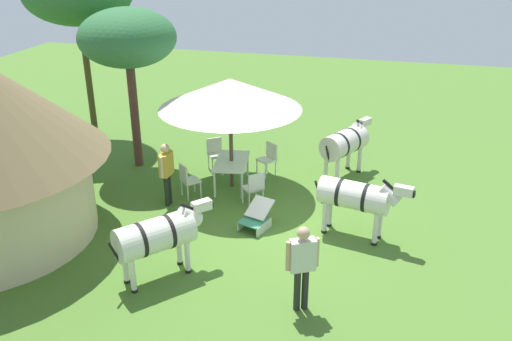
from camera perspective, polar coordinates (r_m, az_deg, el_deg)
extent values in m
plane|color=#4A742A|center=(13.02, 1.54, -5.21)|extent=(36.00, 36.00, 0.00)
cylinder|color=brown|center=(14.26, -2.60, 2.30)|extent=(0.10, 0.10, 2.17)
cone|color=beige|center=(13.78, -2.71, 7.99)|extent=(3.64, 3.64, 0.77)
cube|color=silver|center=(14.40, -2.57, 0.96)|extent=(1.59, 1.05, 0.04)
cylinder|color=silver|center=(13.99, -4.34, -1.47)|extent=(0.06, 0.06, 0.70)
cylinder|color=silver|center=(15.21, -3.52, 0.72)|extent=(0.06, 0.06, 0.70)
cylinder|color=silver|center=(13.89, -1.47, -1.59)|extent=(0.06, 0.06, 0.70)
cylinder|color=silver|center=(15.12, -0.89, 0.63)|extent=(0.06, 0.06, 0.70)
cube|color=white|center=(15.17, 1.07, 1.12)|extent=(0.60, 0.60, 0.04)
cube|color=white|center=(15.20, 1.63, 2.08)|extent=(0.30, 0.38, 0.45)
cylinder|color=white|center=(15.02, 1.00, -0.06)|extent=(0.04, 0.04, 0.45)
cylinder|color=white|center=(15.29, 0.09, 0.40)|extent=(0.04, 0.04, 0.45)
cylinder|color=white|center=(15.24, 2.04, 0.29)|extent=(0.04, 0.04, 0.45)
cylinder|color=white|center=(15.50, 1.13, 0.73)|extent=(0.04, 0.04, 0.45)
cube|color=silver|center=(15.53, -4.13, 1.62)|extent=(0.60, 0.61, 0.04)
cube|color=silver|center=(15.62, -4.39, 2.63)|extent=(0.30, 0.37, 0.45)
cylinder|color=silver|center=(15.52, -3.22, 0.73)|extent=(0.04, 0.04, 0.45)
cylinder|color=silver|center=(15.41, -4.55, 0.51)|extent=(0.04, 0.04, 0.45)
cylinder|color=silver|center=(15.84, -3.68, 1.20)|extent=(0.04, 0.04, 0.45)
cylinder|color=silver|center=(15.72, -4.98, 0.99)|extent=(0.04, 0.04, 0.45)
cube|color=silver|center=(14.03, -6.81, -1.04)|extent=(0.61, 0.61, 0.04)
cube|color=silver|center=(13.87, -7.57, -0.37)|extent=(0.34, 0.34, 0.45)
cylinder|color=silver|center=(14.35, -6.44, -1.42)|extent=(0.04, 0.04, 0.45)
cylinder|color=silver|center=(14.04, -5.77, -2.00)|extent=(0.04, 0.04, 0.45)
cylinder|color=silver|center=(14.22, -7.75, -1.74)|extent=(0.04, 0.04, 0.45)
cylinder|color=silver|center=(13.91, -7.11, -2.33)|extent=(0.04, 0.04, 0.45)
cube|color=silver|center=(13.54, -0.34, -1.82)|extent=(0.61, 0.61, 0.04)
cube|color=silver|center=(13.29, 0.04, -1.27)|extent=(0.33, 0.35, 0.45)
cylinder|color=silver|center=(13.71, -1.40, -2.55)|extent=(0.04, 0.04, 0.45)
cylinder|color=silver|center=(13.86, 0.00, -2.21)|extent=(0.04, 0.04, 0.45)
cylinder|color=silver|center=(13.42, -0.69, -3.15)|extent=(0.04, 0.04, 0.45)
cylinder|color=silver|center=(13.58, 0.73, -2.80)|extent=(0.04, 0.04, 0.45)
cylinder|color=black|center=(13.67, -9.28, -2.12)|extent=(0.12, 0.12, 0.81)
cylinder|color=black|center=(13.78, -9.02, -1.87)|extent=(0.12, 0.12, 0.81)
cube|color=gold|center=(13.44, -9.34, 0.65)|extent=(0.45, 0.22, 0.57)
cylinder|color=#E0B889|center=(13.23, -9.82, 0.31)|extent=(0.08, 0.08, 0.54)
cylinder|color=#E0B889|center=(13.64, -8.89, 1.11)|extent=(0.08, 0.08, 0.54)
sphere|color=#E0B889|center=(13.29, -9.46, 2.30)|extent=(0.22, 0.22, 0.22)
cylinder|color=#242523|center=(10.04, 4.30, -12.29)|extent=(0.12, 0.12, 0.85)
cylinder|color=#242523|center=(10.08, 5.13, -12.15)|extent=(0.12, 0.12, 0.85)
cube|color=beige|center=(9.65, 4.86, -8.75)|extent=(0.40, 0.50, 0.60)
cylinder|color=tan|center=(9.57, 3.37, -8.88)|extent=(0.09, 0.09, 0.56)
cylinder|color=tan|center=(9.71, 6.33, -8.45)|extent=(0.09, 0.09, 0.56)
sphere|color=tan|center=(9.42, 4.95, -6.53)|extent=(0.23, 0.23, 0.23)
cube|color=#3C8E6B|center=(12.53, -0.30, -5.29)|extent=(0.69, 0.67, 0.03)
cube|color=silver|center=(12.62, 0.39, -3.89)|extent=(0.67, 0.66, 0.33)
cube|color=beige|center=(12.50, 0.85, -5.95)|extent=(0.59, 0.23, 0.22)
cube|color=beige|center=(12.75, -1.14, -5.31)|extent=(0.59, 0.23, 0.22)
cylinder|color=silver|center=(12.14, 10.16, -2.56)|extent=(0.92, 1.62, 0.62)
cylinder|color=black|center=(12.22, 8.80, -2.28)|extent=(0.63, 0.21, 0.63)
cylinder|color=black|center=(12.08, 11.41, -2.81)|extent=(0.63, 0.21, 0.63)
cylinder|color=silver|center=(11.90, 13.73, -2.50)|extent=(0.38, 0.57, 0.48)
cube|color=silver|center=(11.79, 15.12, -2.06)|extent=(0.26, 0.43, 0.20)
cube|color=black|center=(11.77, 15.95, -2.36)|extent=(0.14, 0.14, 0.12)
cube|color=black|center=(11.82, 13.82, -1.63)|extent=(0.12, 0.37, 0.28)
cylinder|color=silver|center=(12.45, 12.75, -5.29)|extent=(0.11, 0.11, 0.77)
cylinder|color=black|center=(12.62, 12.60, -6.69)|extent=(0.13, 0.13, 0.06)
cylinder|color=silver|center=(12.16, 12.33, -6.00)|extent=(0.11, 0.11, 0.77)
cylinder|color=black|center=(12.34, 12.19, -7.42)|extent=(0.13, 0.13, 0.06)
cylinder|color=silver|center=(12.72, 7.69, -4.22)|extent=(0.11, 0.11, 0.77)
cylinder|color=black|center=(12.89, 7.61, -5.60)|extent=(0.13, 0.13, 0.06)
cylinder|color=silver|center=(12.43, 7.17, -4.88)|extent=(0.11, 0.11, 0.77)
cylinder|color=black|center=(12.61, 7.08, -6.29)|extent=(0.13, 0.13, 0.06)
cylinder|color=black|center=(12.41, 6.54, -2.24)|extent=(0.10, 0.24, 0.53)
cylinder|color=silver|center=(15.07, 9.19, 2.89)|extent=(1.58, 1.27, 0.68)
cylinder|color=black|center=(14.84, 8.57, 2.60)|extent=(0.40, 0.65, 0.69)
cylinder|color=black|center=(15.27, 9.73, 3.14)|extent=(0.40, 0.65, 0.69)
cylinder|color=silver|center=(15.57, 10.71, 4.19)|extent=(0.62, 0.52, 0.51)
cube|color=silver|center=(15.75, 11.31, 4.98)|extent=(0.44, 0.35, 0.20)
cube|color=black|center=(15.91, 11.65, 5.03)|extent=(0.16, 0.16, 0.12)
cube|color=black|center=(15.51, 10.77, 4.88)|extent=(0.34, 0.21, 0.28)
cylinder|color=silver|center=(15.82, 9.59, 1.45)|extent=(0.11, 0.11, 0.75)
cylinder|color=black|center=(15.95, 9.51, 0.32)|extent=(0.13, 0.13, 0.06)
cylinder|color=silver|center=(15.64, 10.72, 1.09)|extent=(0.11, 0.11, 0.75)
cylinder|color=black|center=(15.77, 10.63, -0.05)|extent=(0.13, 0.13, 0.06)
cylinder|color=silver|center=(14.98, 7.28, 0.29)|extent=(0.11, 0.11, 0.75)
cylinder|color=black|center=(15.12, 7.22, -0.90)|extent=(0.13, 0.13, 0.06)
cylinder|color=silver|center=(14.79, 8.45, -0.10)|extent=(0.11, 0.11, 0.75)
cylinder|color=black|center=(14.93, 8.37, -1.30)|extent=(0.13, 0.13, 0.06)
cylinder|color=black|center=(14.51, 7.47, 1.73)|extent=(0.23, 0.15, 0.53)
cylinder|color=silver|center=(10.72, -10.51, -6.68)|extent=(1.58, 1.50, 0.66)
cylinder|color=black|center=(10.63, -12.01, -7.12)|extent=(0.51, 0.56, 0.68)
cylinder|color=black|center=(10.82, -9.19, -6.29)|extent=(0.51, 0.56, 0.68)
cylinder|color=silver|center=(10.91, -6.94, -4.78)|extent=(0.60, 0.58, 0.50)
cube|color=silver|center=(10.94, -5.69, -3.66)|extent=(0.42, 0.40, 0.20)
cube|color=black|center=(11.03, -4.86, -3.56)|extent=(0.17, 0.17, 0.12)
cube|color=black|center=(10.81, -7.00, -3.85)|extent=(0.30, 0.27, 0.28)
cylinder|color=silver|center=(11.37, -8.00, -8.10)|extent=(0.11, 0.11, 0.70)
cylinder|color=black|center=(11.55, -7.91, -9.45)|extent=(0.13, 0.13, 0.06)
cylinder|color=silver|center=(11.10, -7.14, -8.94)|extent=(0.11, 0.11, 0.70)
cylinder|color=black|center=(11.27, -7.06, -10.31)|extent=(0.13, 0.13, 0.06)
cylinder|color=silver|center=(11.01, -13.44, -9.76)|extent=(0.11, 0.11, 0.70)
cylinder|color=black|center=(11.19, -13.28, -11.13)|extent=(0.13, 0.13, 0.06)
cylinder|color=silver|center=(10.73, -12.70, -10.69)|extent=(0.11, 0.11, 0.70)
cylinder|color=black|center=(10.91, -12.55, -12.08)|extent=(0.13, 0.13, 0.06)
cylinder|color=black|center=(10.54, -14.51, -8.31)|extent=(0.21, 0.19, 0.53)
cylinder|color=#4E312A|center=(15.83, -12.51, 5.51)|extent=(0.24, 0.24, 2.96)
ellipsoid|color=#2C6837|center=(15.30, -13.25, 13.33)|extent=(2.61, 2.61, 1.57)
cylinder|color=#433F1E|center=(18.32, -16.99, 8.75)|extent=(0.20, 0.20, 3.70)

